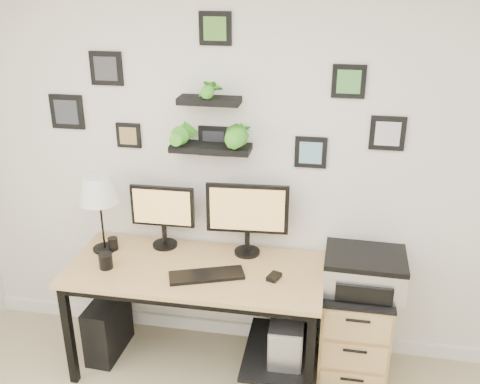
% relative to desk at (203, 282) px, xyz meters
% --- Properties ---
extents(room, '(4.00, 4.00, 4.00)m').
position_rel_desk_xyz_m(room, '(0.32, 0.32, -0.58)').
color(room, tan).
rests_on(room, ground).
extents(desk, '(1.60, 0.70, 0.75)m').
position_rel_desk_xyz_m(desk, '(0.00, 0.00, 0.00)').
color(desk, tan).
rests_on(desk, ground).
extents(monitor_left, '(0.42, 0.17, 0.43)m').
position_rel_desk_xyz_m(monitor_left, '(-0.31, 0.20, 0.38)').
color(monitor_left, black).
rests_on(monitor_left, desk).
extents(monitor_right, '(0.53, 0.18, 0.49)m').
position_rel_desk_xyz_m(monitor_right, '(0.26, 0.20, 0.41)').
color(monitor_right, black).
rests_on(monitor_right, desk).
extents(keyboard, '(0.47, 0.29, 0.02)m').
position_rel_desk_xyz_m(keyboard, '(0.06, -0.13, 0.14)').
color(keyboard, black).
rests_on(keyboard, desk).
extents(mouse, '(0.09, 0.11, 0.03)m').
position_rel_desk_xyz_m(mouse, '(0.47, -0.08, 0.14)').
color(mouse, black).
rests_on(mouse, desk).
extents(table_lamp, '(0.26, 0.26, 0.52)m').
position_rel_desk_xyz_m(table_lamp, '(-0.69, 0.09, 0.54)').
color(table_lamp, black).
rests_on(table_lamp, desk).
extents(mug, '(0.09, 0.09, 0.10)m').
position_rel_desk_xyz_m(mug, '(-0.58, -0.14, 0.17)').
color(mug, black).
rests_on(mug, desk).
extents(pen_cup, '(0.07, 0.07, 0.09)m').
position_rel_desk_xyz_m(pen_cup, '(-0.63, 0.10, 0.17)').
color(pen_cup, black).
rests_on(pen_cup, desk).
extents(pc_tower_black, '(0.20, 0.42, 0.41)m').
position_rel_desk_xyz_m(pc_tower_black, '(-0.68, -0.02, -0.42)').
color(pc_tower_black, black).
rests_on(pc_tower_black, ground).
extents(pc_tower_grey, '(0.22, 0.48, 0.47)m').
position_rel_desk_xyz_m(pc_tower_grey, '(0.56, -0.01, -0.39)').
color(pc_tower_grey, gray).
rests_on(pc_tower_grey, ground).
extents(file_cabinet, '(0.43, 0.53, 0.67)m').
position_rel_desk_xyz_m(file_cabinet, '(0.97, 0.06, -0.29)').
color(file_cabinet, tan).
rests_on(file_cabinet, ground).
extents(printer, '(0.49, 0.41, 0.22)m').
position_rel_desk_xyz_m(printer, '(1.00, 0.06, 0.16)').
color(printer, silver).
rests_on(printer, file_cabinet).
extents(wall_decor, '(2.25, 0.18, 0.92)m').
position_rel_desk_xyz_m(wall_decor, '(0.03, 0.26, 1.03)').
color(wall_decor, black).
rests_on(wall_decor, ground).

